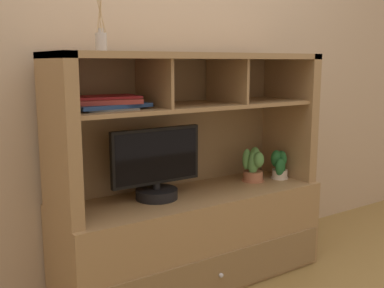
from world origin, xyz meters
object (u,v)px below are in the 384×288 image
Objects in this scene: potted_orchid at (253,165)px; media_console at (191,211)px; potted_fern at (279,166)px; tv_monitor at (156,169)px; magazine_stack_left at (104,102)px; diffuser_bottle at (101,41)px.

media_console is at bearing 179.69° from potted_orchid.
potted_orchid is 0.17m from potted_fern.
tv_monitor is (-0.21, 0.01, 0.26)m from media_console.
tv_monitor is 2.43× the size of potted_orchid.
tv_monitor is 0.44m from magazine_stack_left.
potted_orchid is 0.72× the size of diffuser_bottle.
potted_orchid is at bearing -2.12° from magazine_stack_left.
media_console is at bearing -1.69° from tv_monitor.
tv_monitor is at bearing 176.40° from potted_fern.
magazine_stack_left is (-0.26, 0.02, 0.35)m from tv_monitor.
media_console is 0.77m from magazine_stack_left.
potted_fern is at bearing -4.25° from media_console.
potted_fern is at bearing -3.51° from diffuser_bottle.
magazine_stack_left is (-0.47, 0.03, 0.61)m from media_console.
potted_orchid is (0.44, -0.00, 0.20)m from media_console.
tv_monitor is 1.74× the size of diffuser_bottle.
magazine_stack_left is 0.28m from diffuser_bottle.
magazine_stack_left is (-1.07, 0.08, 0.42)m from potted_fern.
diffuser_bottle is (-0.48, 0.02, 0.89)m from media_console.
potted_fern is (0.17, -0.04, -0.01)m from potted_orchid.
tv_monitor is 0.82m from potted_fern.
diffuser_bottle is at bearing -124.89° from magazine_stack_left.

